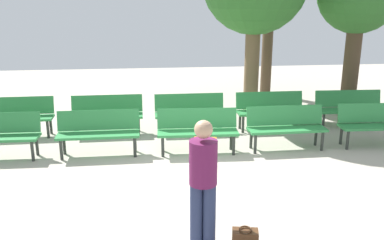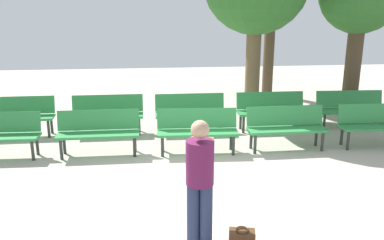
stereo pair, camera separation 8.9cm
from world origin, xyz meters
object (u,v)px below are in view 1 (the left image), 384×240
Objects in this scene: handbag at (245,240)px; bench_r1_c2 at (190,111)px; visitor_with_backpack at (203,176)px; bench_r1_c0 at (16,114)px; bench_r1_c3 at (270,108)px; bench_r0_c4 at (377,122)px; bench_r1_c4 at (349,106)px; bench_r0_c1 at (99,130)px; bench_r0_c2 at (197,128)px; bench_r0_c3 at (286,125)px; bench_r1_c1 at (107,112)px.

bench_r1_c2 is at bearing 92.19° from handbag.
bench_r1_c2 is 0.97× the size of visitor_with_backpack.
bench_r1_c3 is at bearing -1.57° from bench_r1_c0.
bench_r1_c2 is (-3.80, 1.35, 0.00)m from bench_r0_c4.
bench_r1_c2 is (3.88, -0.09, 0.00)m from bench_r1_c0.
bench_r1_c3 is at bearing -179.12° from bench_r1_c4.
bench_r0_c1 is 0.99× the size of bench_r0_c2.
handbag is (4.06, -4.91, -0.37)m from bench_r1_c0.
bench_r1_c4 is 6.02m from handbag.
bench_r1_c4 is at bearing 52.55° from handbag.
bench_r0_c1 is at bearing 178.00° from bench_r0_c3.
bench_r0_c2 is 2.32m from bench_r1_c3.
bench_r0_c4 is 1.30m from bench_r1_c4.
bench_r0_c2 is 1.35m from bench_r1_c2.
bench_r1_c2 is at bearing 32.97° from bench_r0_c1.
bench_r0_c1 is at bearing -146.61° from bench_r1_c2.
bench_r0_c2 is at bearing 179.31° from bench_r0_c3.
bench_r1_c3 is 5.16m from visitor_with_backpack.
bench_r0_c1 is 1.00× the size of bench_r1_c1.
visitor_with_backpack is at bearing -130.01° from bench_r1_c4.
bench_r1_c0 is at bearing -178.86° from bench_r1_c4.
bench_r1_c0 and bench_r1_c2 have the same top height.
visitor_with_backpack is (-0.34, -3.29, 0.43)m from bench_r0_c2.
bench_r0_c3 and bench_r1_c0 have the same top height.
bench_r1_c4 is 4.64× the size of handbag.
bench_r1_c4 reaches higher than handbag.
bench_r0_c3 is (3.78, -0.07, 0.00)m from bench_r0_c1.
visitor_with_backpack is (-4.12, -3.29, 0.43)m from bench_r0_c4.
bench_r1_c4 is (5.78, 1.23, 0.00)m from bench_r0_c1.
bench_r0_c4 and bench_r1_c2 have the same top height.
bench_r0_c4 is (1.96, -0.01, 0.00)m from bench_r0_c3.
bench_r1_c4 is (7.72, -0.14, 0.00)m from bench_r1_c0.
bench_r0_c3 is at bearing -20.93° from bench_r1_c1.
bench_r1_c1 and bench_r1_c2 have the same top height.
bench_r0_c2 and bench_r1_c1 have the same top height.
bench_r1_c1 is 4.60× the size of handbag.
bench_r0_c1 is at bearing 120.90° from handbag.
bench_r1_c1 is at bearing 158.45° from bench_r0_c3.
bench_r0_c2 and bench_r0_c3 have the same top height.
bench_r0_c1 is at bearing -161.98° from bench_r1_c3.
bench_r1_c3 is at bearing 37.63° from bench_r0_c2.
bench_r0_c2 is (1.95, -0.08, 0.00)m from bench_r0_c1.
bench_r1_c4 is at bearing 31.97° from bench_r0_c3.
bench_r1_c4 is 0.98× the size of visitor_with_backpack.
bench_r0_c3 and bench_r1_c2 have the same top height.
bench_r1_c0 is 3.88m from bench_r1_c2.
bench_r0_c1 and bench_r1_c1 have the same top height.
bench_r1_c1 is (2.00, -0.03, 0.00)m from bench_r1_c0.
bench_r0_c3 is at bearing -111.22° from visitor_with_backpack.
bench_r0_c3 is 2.37m from bench_r1_c4.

